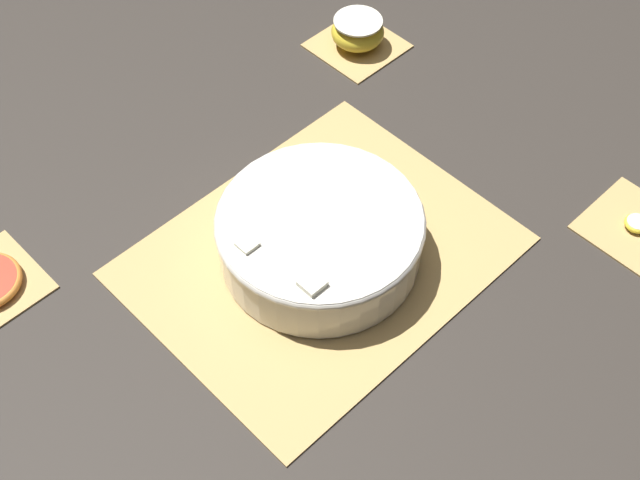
{
  "coord_description": "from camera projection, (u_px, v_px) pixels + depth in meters",
  "views": [
    {
      "loc": [
        -0.48,
        -0.49,
        0.91
      ],
      "look_at": [
        0.0,
        0.0,
        0.04
      ],
      "focal_mm": 50.0,
      "sensor_mm": 36.0,
      "label": 1
    }
  ],
  "objects": [
    {
      "name": "bamboo_mat_center",
      "position": [
        320.0,
        255.0,
        1.13
      ],
      "size": [
        0.45,
        0.36,
        0.01
      ],
      "color": "tan",
      "rests_on": "ground_plane"
    },
    {
      "name": "fruit_salad_bowl",
      "position": [
        320.0,
        234.0,
        1.1
      ],
      "size": [
        0.26,
        0.26,
        0.08
      ],
      "color": "silver",
      "rests_on": "bamboo_mat_center"
    },
    {
      "name": "coaster_mat_near_right",
      "position": [
        635.0,
        227.0,
        1.16
      ],
      "size": [
        0.12,
        0.12,
        0.01
      ],
      "color": "tan",
      "rests_on": "ground_plane"
    },
    {
      "name": "ground_plane",
      "position": [
        320.0,
        257.0,
        1.13
      ],
      "size": [
        6.0,
        6.0,
        0.0
      ],
      "primitive_type": "plane",
      "color": "#2D2823"
    },
    {
      "name": "apple_half",
      "position": [
        358.0,
        31.0,
        1.36
      ],
      "size": [
        0.08,
        0.08,
        0.04
      ],
      "color": "gold",
      "rests_on": "coaster_mat_far_right"
    },
    {
      "name": "coaster_mat_far_right",
      "position": [
        357.0,
        45.0,
        1.38
      ],
      "size": [
        0.12,
        0.12,
        0.01
      ],
      "color": "tan",
      "rests_on": "ground_plane"
    },
    {
      "name": "banana_coin_single",
      "position": [
        637.0,
        223.0,
        1.15
      ],
      "size": [
        0.03,
        0.03,
        0.01
      ],
      "color": "#F4EABC",
      "rests_on": "coaster_mat_near_right"
    }
  ]
}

